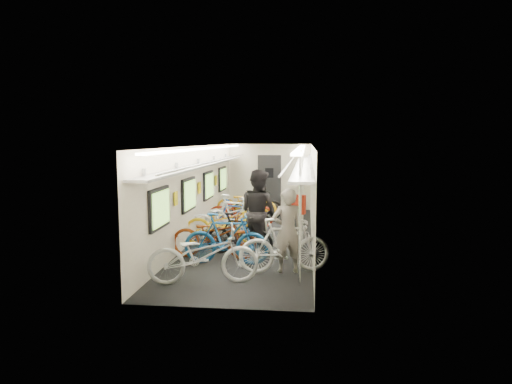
% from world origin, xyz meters
% --- Properties ---
extents(train_car_shell, '(10.00, 10.00, 10.00)m').
position_xyz_m(train_car_shell, '(-0.36, 0.71, 1.66)').
color(train_car_shell, black).
rests_on(train_car_shell, ground).
extents(bicycle_0, '(2.08, 1.12, 1.04)m').
position_xyz_m(bicycle_0, '(-0.46, -3.83, 0.52)').
color(bicycle_0, silver).
rests_on(bicycle_0, ground).
extents(bicycle_1, '(1.79, 0.54, 1.07)m').
position_xyz_m(bicycle_1, '(-0.28, -2.54, 0.53)').
color(bicycle_1, '#174F8D').
rests_on(bicycle_1, ground).
extents(bicycle_2, '(1.92, 0.77, 0.99)m').
position_xyz_m(bicycle_2, '(-0.62, -2.10, 0.50)').
color(bicycle_2, maroon).
rests_on(bicycle_2, ground).
extents(bicycle_3, '(1.64, 0.80, 0.95)m').
position_xyz_m(bicycle_3, '(-0.11, -1.80, 0.48)').
color(bicycle_3, black).
rests_on(bicycle_3, ground).
extents(bicycle_4, '(2.03, 0.97, 1.02)m').
position_xyz_m(bicycle_4, '(-0.65, -0.75, 0.51)').
color(bicycle_4, yellow).
rests_on(bicycle_4, ground).
extents(bicycle_5, '(1.96, 1.19, 1.14)m').
position_xyz_m(bicycle_5, '(-0.50, -0.01, 0.57)').
color(bicycle_5, silver).
rests_on(bicycle_5, ground).
extents(bicycle_6, '(2.08, 1.37, 1.03)m').
position_xyz_m(bicycle_6, '(-0.74, -0.05, 0.52)').
color(bicycle_6, silver).
rests_on(bicycle_6, ground).
extents(bicycle_7, '(1.58, 1.03, 0.93)m').
position_xyz_m(bicycle_7, '(-0.63, 0.61, 0.46)').
color(bicycle_7, navy).
rests_on(bicycle_7, ground).
extents(bicycle_8, '(1.96, 0.80, 1.01)m').
position_xyz_m(bicycle_8, '(-0.54, 1.35, 0.51)').
color(bicycle_8, maroon).
rests_on(bicycle_8, ground).
extents(bicycle_9, '(1.70, 1.02, 0.99)m').
position_xyz_m(bicycle_9, '(-0.18, 2.53, 0.49)').
color(bicycle_9, black).
rests_on(bicycle_9, ground).
extents(bicycle_10, '(2.11, 1.06, 1.06)m').
position_xyz_m(bicycle_10, '(-0.54, 2.57, 0.53)').
color(bicycle_10, orange).
rests_on(bicycle_10, ground).
extents(bicycle_11, '(1.86, 0.97, 1.08)m').
position_xyz_m(bicycle_11, '(0.95, -3.00, 0.54)').
color(bicycle_11, silver).
rests_on(bicycle_11, ground).
extents(passenger_near, '(0.68, 0.53, 1.64)m').
position_xyz_m(passenger_near, '(1.00, -2.97, 0.82)').
color(passenger_near, gray).
rests_on(passenger_near, ground).
extents(passenger_mid, '(1.18, 1.14, 1.91)m').
position_xyz_m(passenger_mid, '(0.30, -1.64, 0.96)').
color(passenger_mid, black).
rests_on(passenger_mid, ground).
extents(backpack, '(0.29, 0.21, 0.38)m').
position_xyz_m(backpack, '(1.20, -2.59, 1.28)').
color(backpack, '#B62512').
rests_on(backpack, passenger_near).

